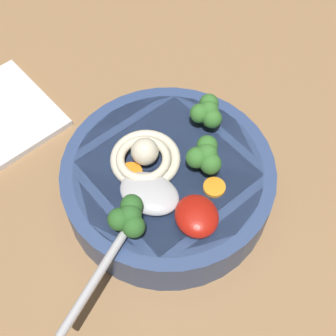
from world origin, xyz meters
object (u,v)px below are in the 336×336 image
object	(u,v)px
noodle_pile	(145,157)
soup_spoon	(142,205)
folded_napkin	(0,115)
soup_bowl	(168,181)

from	to	relation	value
noodle_pile	soup_spoon	xyz separation A→B (cm)	(5.00, -1.71, -0.18)
noodle_pile	folded_napkin	bearing A→B (deg)	-137.16
soup_bowl	noodle_pile	size ratio (longest dim) A/B	2.79
noodle_pile	folded_napkin	size ratio (longest dim) A/B	0.57
soup_bowl	soup_spoon	size ratio (longest dim) A/B	1.50
noodle_pile	folded_napkin	distance (cm)	21.66
soup_bowl	soup_spoon	world-z (taller)	soup_spoon
noodle_pile	folded_napkin	world-z (taller)	noodle_pile
soup_bowl	noodle_pile	distance (cm)	4.25
soup_bowl	soup_spoon	xyz separation A→B (cm)	(3.66, -3.73, 3.31)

